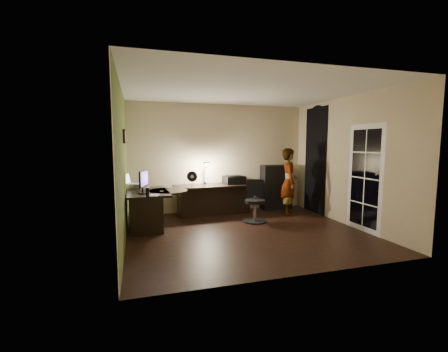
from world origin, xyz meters
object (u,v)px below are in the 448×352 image
object	(u,v)px
cabinet	(276,187)
monitor	(142,185)
desk_right	(214,200)
person	(289,182)
office_chair	(255,201)
desk_left	(148,210)

from	to	relation	value
cabinet	monitor	xyz separation A→B (m)	(-3.41, -1.22, 0.35)
desk_right	monitor	size ratio (longest dim) A/B	4.04
cabinet	person	bearing A→B (deg)	-87.63
cabinet	office_chair	xyz separation A→B (m)	(-1.04, -1.08, -0.12)
cabinet	monitor	bearing A→B (deg)	-158.30
monitor	desk_left	bearing A→B (deg)	89.00
monitor	office_chair	bearing A→B (deg)	20.56
desk_left	monitor	size ratio (longest dim) A/B	2.76
person	desk_right	bearing A→B (deg)	92.23
desk_right	person	bearing A→B (deg)	-20.09
person	desk_left	bearing A→B (deg)	113.87
office_chair	person	xyz separation A→B (m)	(1.04, 0.40, 0.34)
desk_right	office_chair	size ratio (longest dim) A/B	2.10
desk_right	office_chair	world-z (taller)	office_chair
cabinet	monitor	world-z (taller)	cabinet
desk_right	desk_left	bearing A→B (deg)	-156.63
monitor	office_chair	xyz separation A→B (m)	(2.38, 0.13, -0.47)
desk_left	cabinet	xyz separation A→B (m)	(3.32, 0.94, 0.20)
cabinet	person	distance (m)	0.72
person	monitor	bearing A→B (deg)	118.35
desk_left	person	bearing A→B (deg)	2.06
desk_left	person	world-z (taller)	person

